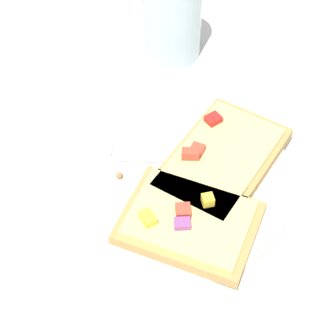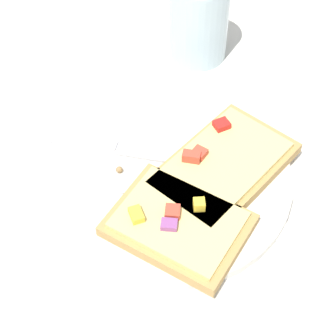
# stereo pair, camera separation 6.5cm
# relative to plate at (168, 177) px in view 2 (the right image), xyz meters

# --- Properties ---
(ground_plane) EXTENTS (4.00, 4.00, 0.00)m
(ground_plane) POSITION_rel_plate_xyz_m (0.00, 0.00, -0.01)
(ground_plane) COLOR beige
(plate) EXTENTS (0.29, 0.29, 0.01)m
(plate) POSITION_rel_plate_xyz_m (0.00, 0.00, 0.00)
(plate) COLOR silver
(plate) RESTS_ON ground
(fork) EXTENTS (0.19, 0.09, 0.01)m
(fork) POSITION_rel_plate_xyz_m (-0.02, -0.03, 0.01)
(fork) COLOR silver
(fork) RESTS_ON plate
(knife) EXTENTS (0.21, 0.09, 0.01)m
(knife) POSITION_rel_plate_xyz_m (-0.05, 0.04, 0.01)
(knife) COLOR silver
(knife) RESTS_ON plate
(pizza_slice_main) EXTENTS (0.20, 0.20, 0.03)m
(pizza_slice_main) POSITION_rel_plate_xyz_m (0.06, -0.01, 0.02)
(pizza_slice_main) COLOR tan
(pizza_slice_main) RESTS_ON plate
(pizza_slice_corner) EXTENTS (0.18, 0.17, 0.03)m
(pizza_slice_corner) POSITION_rel_plate_xyz_m (-0.00, -0.08, 0.02)
(pizza_slice_corner) COLOR tan
(pizza_slice_corner) RESTS_ON plate
(crumb_scatter) EXTENTS (0.12, 0.05, 0.01)m
(crumb_scatter) POSITION_rel_plate_xyz_m (-0.01, 0.01, 0.01)
(crumb_scatter) COLOR #A17D4D
(crumb_scatter) RESTS_ON plate
(drinking_glass) EXTENTS (0.08, 0.08, 0.11)m
(drinking_glass) POSITION_rel_plate_xyz_m (0.08, 0.23, 0.05)
(drinking_glass) COLOR silver
(drinking_glass) RESTS_ON ground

